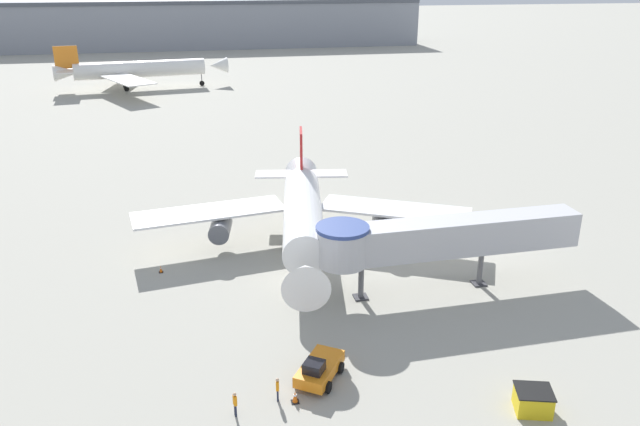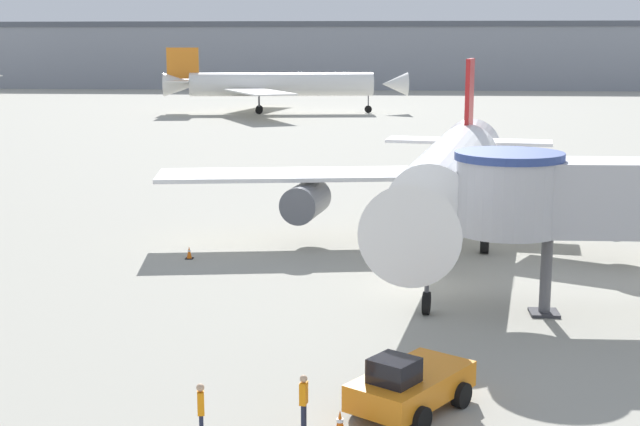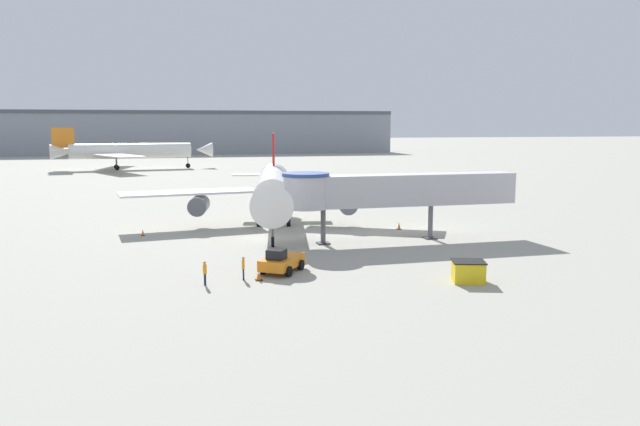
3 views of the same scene
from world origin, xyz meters
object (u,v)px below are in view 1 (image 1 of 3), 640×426
(service_container_yellow, at_px, (533,400))
(background_jet_orange_tail, at_px, (136,69))
(traffic_cone_apron_front, at_px, (295,397))
(traffic_cone_port_wing, at_px, (161,269))
(jet_bridge, at_px, (432,238))
(main_airplane, at_px, (303,214))
(ground_crew_wing_walker, at_px, (235,403))
(pushback_tug_orange, at_px, (319,369))
(traffic_cone_starboard_wing, at_px, (442,254))
(ground_crew_marshaller, at_px, (278,388))

(service_container_yellow, height_order, background_jet_orange_tail, background_jet_orange_tail)
(traffic_cone_apron_front, height_order, background_jet_orange_tail, background_jet_orange_tail)
(traffic_cone_port_wing, bearing_deg, jet_bridge, -19.59)
(jet_bridge, bearing_deg, main_airplane, 133.90)
(traffic_cone_apron_front, xyz_separation_m, ground_crew_wing_walker, (-3.61, -0.50, 0.55))
(traffic_cone_port_wing, xyz_separation_m, traffic_cone_apron_front, (8.47, -19.43, 0.09))
(traffic_cone_port_wing, relative_size, background_jet_orange_tail, 0.02)
(ground_crew_wing_walker, bearing_deg, traffic_cone_apron_front, -94.77)
(jet_bridge, height_order, ground_crew_wing_walker, jet_bridge)
(pushback_tug_orange, relative_size, traffic_cone_starboard_wing, 6.10)
(main_airplane, height_order, service_container_yellow, main_airplane)
(jet_bridge, xyz_separation_m, traffic_cone_port_wing, (-21.52, 7.66, -4.33))
(jet_bridge, relative_size, service_container_yellow, 8.40)
(traffic_cone_port_wing, distance_m, traffic_cone_apron_front, 21.20)
(main_airplane, height_order, ground_crew_marshaller, main_airplane)
(ground_crew_marshaller, height_order, background_jet_orange_tail, background_jet_orange_tail)
(traffic_cone_port_wing, height_order, background_jet_orange_tail, background_jet_orange_tail)
(main_airplane, height_order, traffic_cone_port_wing, main_airplane)
(pushback_tug_orange, bearing_deg, traffic_cone_starboard_wing, 80.60)
(traffic_cone_apron_front, bearing_deg, background_jet_orange_tail, 98.22)
(main_airplane, distance_m, ground_crew_marshaller, 21.03)
(service_container_yellow, distance_m, traffic_cone_starboard_wing, 21.13)
(pushback_tug_orange, height_order, traffic_cone_starboard_wing, pushback_tug_orange)
(traffic_cone_starboard_wing, bearing_deg, ground_crew_wing_walker, -138.38)
(traffic_cone_port_wing, bearing_deg, service_container_yellow, -46.21)
(pushback_tug_orange, distance_m, traffic_cone_port_wing, 20.35)
(background_jet_orange_tail, bearing_deg, service_container_yellow, -172.97)
(ground_crew_marshaller, bearing_deg, jet_bridge, 138.00)
(jet_bridge, height_order, ground_crew_marshaller, jet_bridge)
(jet_bridge, height_order, pushback_tug_orange, jet_bridge)
(pushback_tug_orange, xyz_separation_m, ground_crew_wing_walker, (-5.47, -2.41, 0.13))
(jet_bridge, bearing_deg, service_container_yellow, -89.30)
(traffic_cone_starboard_wing, bearing_deg, main_airplane, 165.42)
(ground_crew_marshaller, height_order, ground_crew_wing_walker, ground_crew_wing_walker)
(main_airplane, relative_size, ground_crew_wing_walker, 19.32)
(traffic_cone_port_wing, relative_size, traffic_cone_starboard_wing, 0.86)
(pushback_tug_orange, bearing_deg, background_jet_orange_tail, 133.34)
(traffic_cone_starboard_wing, bearing_deg, jet_bridge, -121.49)
(traffic_cone_port_wing, height_order, ground_crew_wing_walker, ground_crew_wing_walker)
(traffic_cone_apron_front, xyz_separation_m, background_jet_orange_tail, (-16.00, 110.76, 3.89))
(jet_bridge, relative_size, traffic_cone_starboard_wing, 30.10)
(main_airplane, height_order, pushback_tug_orange, main_airplane)
(jet_bridge, relative_size, ground_crew_wing_walker, 13.41)
(ground_crew_wing_walker, bearing_deg, ground_crew_marshaller, -84.21)
(traffic_cone_apron_front, bearing_deg, pushback_tug_orange, 45.70)
(traffic_cone_apron_front, distance_m, ground_crew_wing_walker, 3.69)
(main_airplane, xyz_separation_m, traffic_cone_starboard_wing, (12.24, -3.18, -3.67))
(jet_bridge, distance_m, traffic_cone_apron_front, 18.08)
(traffic_cone_port_wing, bearing_deg, traffic_cone_apron_front, -66.46)
(traffic_cone_apron_front, bearing_deg, jet_bridge, 42.05)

